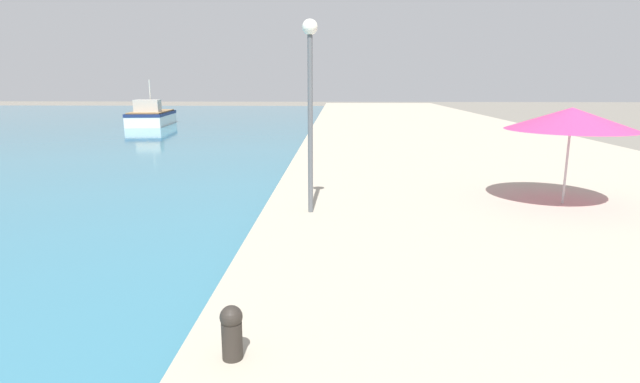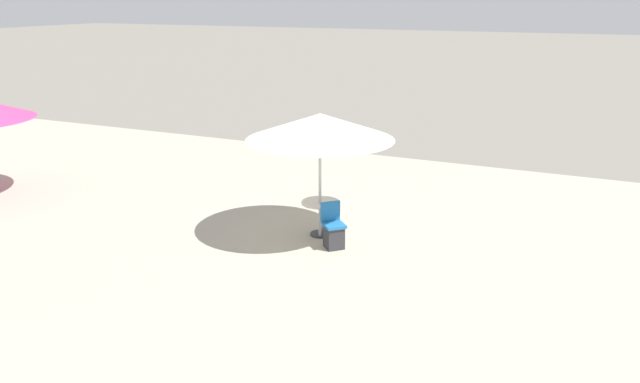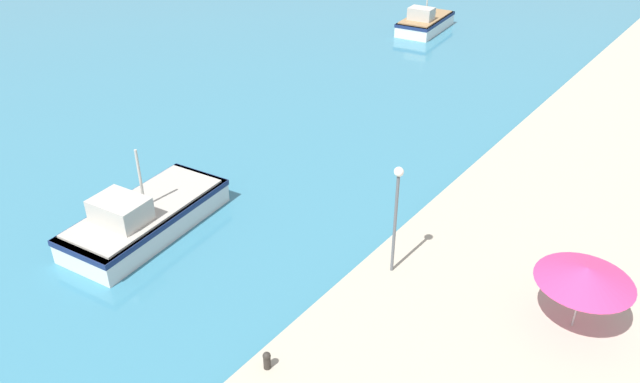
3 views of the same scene
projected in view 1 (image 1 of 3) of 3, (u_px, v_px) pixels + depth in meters
quay_promenade at (431, 135)px, 32.95m from camera, size 16.00×90.00×0.51m
fishing_boat_mid at (151, 116)px, 42.82m from camera, size 3.61×6.72×3.82m
cafe_umbrella_white at (571, 119)px, 12.73m from camera, size 3.25×3.25×2.51m
mooring_bollard at (232, 331)px, 5.73m from camera, size 0.26×0.26×0.65m
lamppost at (310, 84)px, 11.69m from camera, size 0.36×0.36×4.56m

